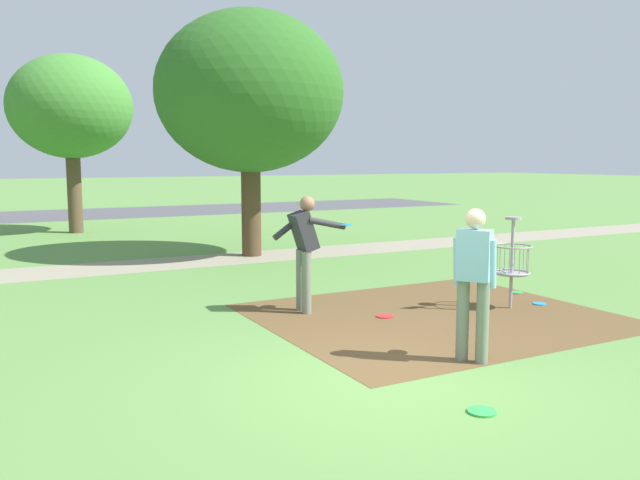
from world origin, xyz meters
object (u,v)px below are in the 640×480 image
disc_golf_basket (508,259)px  frisbee_mid_grass (482,411)px  player_foreground_watching (305,246)px  frisbee_near_basket (517,293)px  tree_near_right (250,93)px  frisbee_far_left (385,316)px  frisbee_scattered_a (540,304)px  player_throwing (474,276)px  frisbee_by_tee (478,273)px  tree_mid_center (71,108)px

disc_golf_basket → frisbee_mid_grass: 4.35m
player_foreground_watching → disc_golf_basket: bearing=-24.1°
frisbee_near_basket → tree_near_right: 7.54m
frisbee_far_left → frisbee_scattered_a: 2.61m
disc_golf_basket → player_throwing: 2.84m
frisbee_far_left → frisbee_mid_grass: bearing=-109.9°
frisbee_by_tee → tree_near_right: tree_near_right is taller
frisbee_by_tee → tree_near_right: 6.50m
frisbee_by_tee → tree_mid_center: 13.42m
frisbee_by_tee → frisbee_mid_grass: (-4.82, -5.41, 0.00)m
player_throwing → frisbee_scattered_a: (2.88, 1.70, -0.96)m
frisbee_mid_grass → tree_mid_center: size_ratio=0.05×
frisbee_by_tee → tree_near_right: bearing=124.5°
frisbee_by_tee → frisbee_scattered_a: (-1.04, -2.54, 0.00)m
frisbee_near_basket → frisbee_far_left: size_ratio=0.84×
frisbee_mid_grass → frisbee_far_left: (1.21, 3.34, 0.00)m
player_foreground_watching → frisbee_scattered_a: size_ratio=8.38×
player_foreground_watching → frisbee_scattered_a: player_foreground_watching is taller
player_foreground_watching → frisbee_by_tee: size_ratio=8.39×
frisbee_by_tee → frisbee_scattered_a: 2.74m
disc_golf_basket → tree_near_right: bearing=100.9°
frisbee_by_tee → frisbee_far_left: same height
frisbee_mid_grass → tree_mid_center: bearing=93.9°
frisbee_by_tee → frisbee_far_left: 4.17m
frisbee_near_basket → tree_near_right: bearing=110.5°
frisbee_mid_grass → player_foreground_watching: bearing=85.2°
player_foreground_watching → tree_near_right: tree_near_right is taller
tree_near_right → frisbee_near_basket: bearing=-69.5°
frisbee_mid_grass → frisbee_scattered_a: same height
player_foreground_watching → tree_mid_center: (-1.49, 12.66, 2.81)m
frisbee_far_left → tree_near_right: 7.49m
player_foreground_watching → frisbee_by_tee: player_foreground_watching is taller
player_foreground_watching → tree_near_right: bearing=75.5°
player_foreground_watching → frisbee_near_basket: (3.75, -0.50, -0.98)m
frisbee_scattered_a → tree_near_right: size_ratio=0.04×
tree_near_right → frisbee_far_left: bearing=-95.3°
disc_golf_basket → frisbee_scattered_a: (0.64, -0.04, -0.74)m
disc_golf_basket → frisbee_mid_grass: (-3.14, -2.91, -0.74)m
frisbee_near_basket → frisbee_scattered_a: (-0.31, -0.79, 0.00)m
player_foreground_watching → player_throwing: bearing=-79.4°
frisbee_by_tee → disc_golf_basket: bearing=-124.0°
player_throwing → frisbee_by_tee: player_throwing is taller
player_throwing → frisbee_far_left: player_throwing is taller
tree_near_right → frisbee_scattered_a: bearing=-74.1°
frisbee_near_basket → frisbee_scattered_a: bearing=-111.7°
frisbee_scattered_a → tree_near_right: 8.11m
frisbee_far_left → tree_near_right: tree_near_right is taller
frisbee_near_basket → frisbee_by_tee: bearing=67.5°
frisbee_near_basket → frisbee_by_tee: size_ratio=1.02×
player_throwing → tree_mid_center: (-2.05, 15.66, 2.83)m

